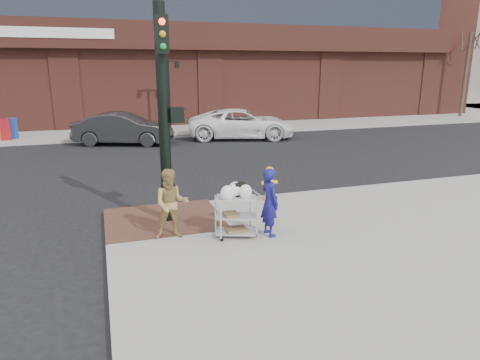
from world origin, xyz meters
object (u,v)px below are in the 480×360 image
object	(u,v)px
woman_blue	(270,202)
utility_cart	(236,212)
lamp_post	(168,87)
pedestrian_tan	(171,204)
minivan_white	(242,124)
sedan_dark	(123,129)
traffic_signal_pole	(165,110)
fire_hydrant	(269,183)

from	to	relation	value
woman_blue	utility_cart	bearing A→B (deg)	71.22
lamp_post	pedestrian_tan	bearing A→B (deg)	-98.98
woman_blue	minivan_white	xyz separation A→B (m)	(3.85, 13.51, -0.12)
lamp_post	woman_blue	distance (m)	16.94
sedan_dark	utility_cart	size ratio (longest dim) A/B	3.93
traffic_signal_pole	utility_cart	distance (m)	2.87
pedestrian_tan	sedan_dark	bearing A→B (deg)	98.40
sedan_dark	fire_hydrant	distance (m)	11.69
lamp_post	sedan_dark	xyz separation A→B (m)	(-2.83, -3.26, -1.83)
utility_cart	fire_hydrant	size ratio (longest dim) A/B	1.26
lamp_post	woman_blue	world-z (taller)	lamp_post
sedan_dark	utility_cart	xyz separation A→B (m)	(1.59, -13.44, -0.09)
minivan_white	utility_cart	world-z (taller)	minivan_white
utility_cart	woman_blue	bearing A→B (deg)	-11.68
woman_blue	utility_cart	size ratio (longest dim) A/B	1.25
traffic_signal_pole	lamp_post	bearing A→B (deg)	80.76
fire_hydrant	traffic_signal_pole	bearing A→B (deg)	-165.55
lamp_post	woman_blue	bearing A→B (deg)	-91.72
woman_blue	utility_cart	world-z (taller)	woman_blue
minivan_white	utility_cart	bearing A→B (deg)	176.75
minivan_white	woman_blue	bearing A→B (deg)	179.76
lamp_post	sedan_dark	bearing A→B (deg)	-130.94
traffic_signal_pole	fire_hydrant	xyz separation A→B (m)	(2.93, 0.75, -2.19)
fire_hydrant	minivan_white	bearing A→B (deg)	75.41
traffic_signal_pole	minivan_white	bearing A→B (deg)	63.91
lamp_post	utility_cart	world-z (taller)	lamp_post
woman_blue	pedestrian_tan	world-z (taller)	pedestrian_tan
traffic_signal_pole	pedestrian_tan	bearing A→B (deg)	-95.39
woman_blue	sedan_dark	size ratio (longest dim) A/B	0.32
traffic_signal_pole	fire_hydrant	size ratio (longest dim) A/B	5.19
sedan_dark	utility_cart	world-z (taller)	sedan_dark
utility_cart	fire_hydrant	xyz separation A→B (m)	(1.68, 2.22, -0.06)
woman_blue	utility_cart	distance (m)	0.77
lamp_post	sedan_dark	distance (m)	4.68
traffic_signal_pole	pedestrian_tan	distance (m)	2.21
utility_cart	minivan_white	bearing A→B (deg)	71.07
lamp_post	fire_hydrant	xyz separation A→B (m)	(0.45, -14.47, -1.98)
lamp_post	pedestrian_tan	size ratio (longest dim) A/B	2.59
traffic_signal_pole	minivan_white	size ratio (longest dim) A/B	0.88
utility_cart	fire_hydrant	world-z (taller)	utility_cart
traffic_signal_pole	pedestrian_tan	world-z (taller)	traffic_signal_pole
traffic_signal_pole	woman_blue	world-z (taller)	traffic_signal_pole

